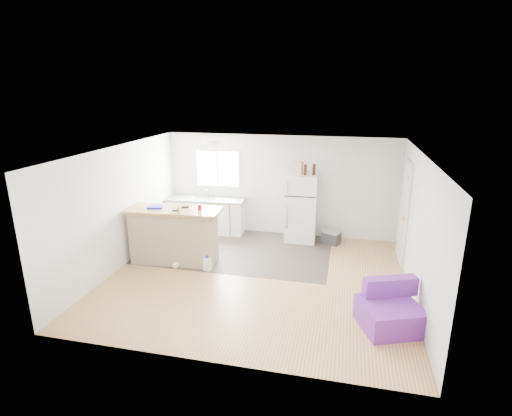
% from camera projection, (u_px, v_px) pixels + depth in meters
% --- Properties ---
extents(room, '(5.51, 5.01, 2.41)m').
position_uv_depth(room, '(257.00, 218.00, 7.20)').
color(room, '#A96D47').
rests_on(room, ground).
extents(vinyl_zone, '(4.05, 2.50, 0.00)m').
position_uv_depth(vinyl_zone, '(238.00, 249.00, 8.87)').
color(vinyl_zone, '#352C28').
rests_on(vinyl_zone, floor).
extents(window, '(1.18, 0.06, 0.98)m').
position_uv_depth(window, '(218.00, 169.00, 9.75)').
color(window, white).
rests_on(window, back_wall).
extents(interior_door, '(0.11, 0.92, 2.10)m').
position_uv_depth(interior_door, '(404.00, 212.00, 8.12)').
color(interior_door, white).
rests_on(interior_door, right_wall).
extents(ceiling_fixture, '(0.30, 0.30, 0.07)m').
position_uv_depth(ceiling_fixture, '(213.00, 143.00, 8.24)').
color(ceiling_fixture, white).
rests_on(ceiling_fixture, ceiling).
extents(kitchen_cabinets, '(1.95, 0.71, 1.13)m').
position_uv_depth(kitchen_cabinets, '(206.00, 215.00, 9.86)').
color(kitchen_cabinets, white).
rests_on(kitchen_cabinets, floor).
extents(peninsula, '(1.89, 0.82, 1.14)m').
position_uv_depth(peninsula, '(174.00, 235.00, 8.10)').
color(peninsula, tan).
rests_on(peninsula, floor).
extents(refrigerator, '(0.71, 0.68, 1.58)m').
position_uv_depth(refrigerator, '(301.00, 208.00, 9.21)').
color(refrigerator, white).
rests_on(refrigerator, floor).
extents(cooler, '(0.50, 0.43, 0.32)m').
position_uv_depth(cooler, '(331.00, 237.00, 9.16)').
color(cooler, '#2E2F31').
rests_on(cooler, floor).
extents(purple_seat, '(1.05, 1.04, 0.68)m').
position_uv_depth(purple_seat, '(390.00, 311.00, 5.95)').
color(purple_seat, '#662D92').
rests_on(purple_seat, floor).
extents(cleaner_jug, '(0.15, 0.12, 0.32)m').
position_uv_depth(cleaner_jug, '(207.00, 264.00, 7.81)').
color(cleaner_jug, white).
rests_on(cleaner_jug, floor).
extents(mop, '(0.23, 0.36, 1.30)m').
position_uv_depth(mop, '(177.00, 257.00, 7.91)').
color(mop, green).
rests_on(mop, floor).
extents(red_cup, '(0.10, 0.10, 0.12)m').
position_uv_depth(red_cup, '(200.00, 207.00, 7.83)').
color(red_cup, '#B90B0E').
rests_on(red_cup, peninsula).
extents(blue_tray, '(0.35, 0.30, 0.04)m').
position_uv_depth(blue_tray, '(155.00, 207.00, 8.00)').
color(blue_tray, '#131BB7').
rests_on(blue_tray, peninsula).
extents(tool_a, '(0.15, 0.08, 0.03)m').
position_uv_depth(tool_a, '(185.00, 207.00, 8.02)').
color(tool_a, black).
rests_on(tool_a, peninsula).
extents(tool_b, '(0.10, 0.05, 0.03)m').
position_uv_depth(tool_b, '(175.00, 210.00, 7.79)').
color(tool_b, black).
rests_on(tool_b, peninsula).
extents(cardboard_box, '(0.22, 0.17, 0.30)m').
position_uv_depth(cardboard_box, '(298.00, 168.00, 8.90)').
color(cardboard_box, tan).
rests_on(cardboard_box, refrigerator).
extents(bottle_left, '(0.07, 0.07, 0.25)m').
position_uv_depth(bottle_left, '(305.00, 170.00, 8.82)').
color(bottle_left, '#361709').
rests_on(bottle_left, refrigerator).
extents(bottle_right, '(0.09, 0.09, 0.25)m').
position_uv_depth(bottle_right, '(314.00, 170.00, 8.84)').
color(bottle_right, '#361709').
rests_on(bottle_right, refrigerator).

